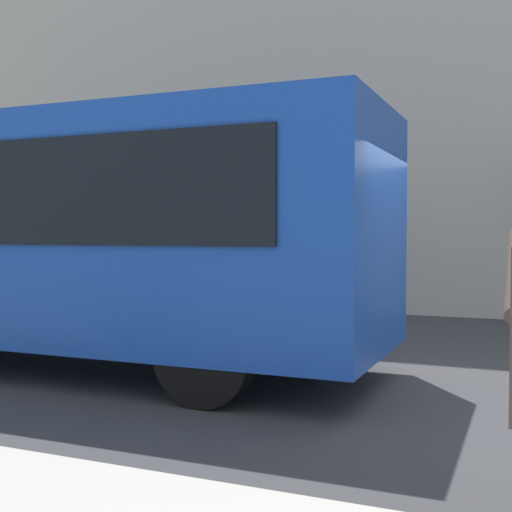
% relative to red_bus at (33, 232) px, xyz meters
% --- Properties ---
extents(ground_plane, '(60.00, 60.00, 0.00)m').
position_rel_red_bus_xyz_m(ground_plane, '(-4.71, -0.40, -1.68)').
color(ground_plane, '#38383A').
extents(building_facade_far, '(28.00, 1.55, 12.00)m').
position_rel_red_bus_xyz_m(building_facade_far, '(-4.72, -7.20, 4.30)').
color(building_facade_far, beige).
rests_on(building_facade_far, ground_plane).
extents(red_bus, '(9.05, 2.54, 3.08)m').
position_rel_red_bus_xyz_m(red_bus, '(0.00, 0.00, 0.00)').
color(red_bus, '#1947AD').
rests_on(red_bus, ground_plane).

